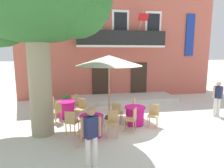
# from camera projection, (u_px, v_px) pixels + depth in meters

# --- Properties ---
(ground_plane) EXTENTS (120.00, 120.00, 0.00)m
(ground_plane) POSITION_uv_depth(u_px,v_px,m) (142.00, 123.00, 8.26)
(ground_plane) COLOR silver
(building_facade) EXTENTS (13.00, 5.09, 7.50)m
(building_facade) POSITION_uv_depth(u_px,v_px,m) (114.00, 42.00, 14.46)
(building_facade) COLOR #BC5B4C
(building_facade) RESTS_ON ground
(entrance_step_platform) EXTENTS (6.41, 2.13, 0.25)m
(entrance_step_platform) POSITION_uv_depth(u_px,v_px,m) (124.00, 99.00, 12.08)
(entrance_step_platform) COLOR silver
(entrance_step_platform) RESTS_ON ground
(plane_tree) EXTENTS (5.33, 4.68, 6.39)m
(plane_tree) POSITION_uv_depth(u_px,v_px,m) (33.00, 0.00, 6.46)
(plane_tree) COLOR gray
(plane_tree) RESTS_ON ground
(cafe_table_near_tree) EXTENTS (0.86, 0.86, 0.76)m
(cafe_table_near_tree) POSITION_uv_depth(u_px,v_px,m) (135.00, 115.00, 8.04)
(cafe_table_near_tree) COLOR #DB1984
(cafe_table_near_tree) RESTS_ON ground
(cafe_chair_near_tree_0) EXTENTS (0.53, 0.53, 0.91)m
(cafe_chair_near_tree_0) POSITION_uv_depth(u_px,v_px,m) (117.00, 111.00, 8.13)
(cafe_chair_near_tree_0) COLOR tan
(cafe_chair_near_tree_0) RESTS_ON ground
(cafe_chair_near_tree_1) EXTENTS (0.55, 0.55, 0.91)m
(cafe_chair_near_tree_1) POSITION_uv_depth(u_px,v_px,m) (132.00, 118.00, 7.30)
(cafe_chair_near_tree_1) COLOR tan
(cafe_chair_near_tree_1) RESTS_ON ground
(cafe_chair_near_tree_2) EXTENTS (0.55, 0.55, 0.91)m
(cafe_chair_near_tree_2) POSITION_uv_depth(u_px,v_px,m) (154.00, 114.00, 7.80)
(cafe_chair_near_tree_2) COLOR tan
(cafe_chair_near_tree_2) RESTS_ON ground
(cafe_chair_near_tree_3) EXTENTS (0.54, 0.54, 0.91)m
(cafe_chair_near_tree_3) POSITION_uv_depth(u_px,v_px,m) (136.00, 107.00, 8.75)
(cafe_chair_near_tree_3) COLOR tan
(cafe_chair_near_tree_3) RESTS_ON ground
(cafe_table_middle) EXTENTS (0.86, 0.86, 0.76)m
(cafe_table_middle) POSITION_uv_depth(u_px,v_px,m) (66.00, 109.00, 8.95)
(cafe_table_middle) COLOR #DB1984
(cafe_table_middle) RESTS_ON ground
(cafe_chair_middle_0) EXTENTS (0.56, 0.56, 0.91)m
(cafe_chair_middle_0) POSITION_uv_depth(u_px,v_px,m) (56.00, 111.00, 8.23)
(cafe_chair_middle_0) COLOR tan
(cafe_chair_middle_0) RESTS_ON ground
(cafe_chair_middle_1) EXTENTS (0.56, 0.56, 0.91)m
(cafe_chair_middle_1) POSITION_uv_depth(u_px,v_px,m) (81.00, 107.00, 8.70)
(cafe_chair_middle_1) COLOR tan
(cafe_chair_middle_1) RESTS_ON ground
(cafe_chair_middle_2) EXTENTS (0.57, 0.57, 0.91)m
(cafe_chair_middle_2) POSITION_uv_depth(u_px,v_px,m) (77.00, 102.00, 9.59)
(cafe_chair_middle_2) COLOR tan
(cafe_chair_middle_2) RESTS_ON ground
(cafe_chair_middle_3) EXTENTS (0.56, 0.56, 0.91)m
(cafe_chair_middle_3) POSITION_uv_depth(u_px,v_px,m) (53.00, 104.00, 9.20)
(cafe_chair_middle_3) COLOR tan
(cafe_chair_middle_3) RESTS_ON ground
(cafe_table_front) EXTENTS (0.86, 0.86, 0.76)m
(cafe_table_front) POSITION_uv_depth(u_px,v_px,m) (92.00, 126.00, 6.91)
(cafe_table_front) COLOR #DB1984
(cafe_table_front) RESTS_ON ground
(cafe_chair_front_0) EXTENTS (0.53, 0.53, 0.91)m
(cafe_chair_front_0) POSITION_uv_depth(u_px,v_px,m) (71.00, 121.00, 6.99)
(cafe_chair_front_0) COLOR tan
(cafe_chair_front_0) RESTS_ON ground
(cafe_chair_front_1) EXTENTS (0.53, 0.53, 0.91)m
(cafe_chair_front_1) POSITION_uv_depth(u_px,v_px,m) (86.00, 130.00, 6.15)
(cafe_chair_front_1) COLOR tan
(cafe_chair_front_1) RESTS_ON ground
(cafe_chair_front_2) EXTENTS (0.48, 0.48, 0.91)m
(cafe_chair_front_2) POSITION_uv_depth(u_px,v_px,m) (113.00, 122.00, 6.92)
(cafe_chair_front_2) COLOR tan
(cafe_chair_front_2) RESTS_ON ground
(cafe_chair_front_3) EXTENTS (0.52, 0.52, 0.91)m
(cafe_chair_front_3) POSITION_uv_depth(u_px,v_px,m) (96.00, 115.00, 7.63)
(cafe_chair_front_3) COLOR tan
(cafe_chair_front_3) RESTS_ON ground
(cafe_umbrella) EXTENTS (2.90, 2.90, 2.85)m
(cafe_umbrella) POSITION_uv_depth(u_px,v_px,m) (109.00, 61.00, 8.44)
(cafe_umbrella) COLOR #997A56
(cafe_umbrella) RESTS_ON ground
(ground_planter_left) EXTENTS (0.38, 0.38, 0.56)m
(ground_planter_left) POSITION_uv_depth(u_px,v_px,m) (65.00, 99.00, 11.27)
(ground_planter_left) COLOR slate
(ground_planter_left) RESTS_ON ground
(pedestrian_near_entrance) EXTENTS (0.53, 0.36, 1.61)m
(pedestrian_near_entrance) POSITION_uv_depth(u_px,v_px,m) (91.00, 134.00, 4.99)
(pedestrian_near_entrance) COLOR silver
(pedestrian_near_entrance) RESTS_ON ground
(pedestrian_mid_plaza) EXTENTS (0.53, 0.40, 1.67)m
(pedestrian_mid_plaza) POSITION_uv_depth(u_px,v_px,m) (218.00, 97.00, 9.00)
(pedestrian_mid_plaza) COLOR silver
(pedestrian_mid_plaza) RESTS_ON ground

